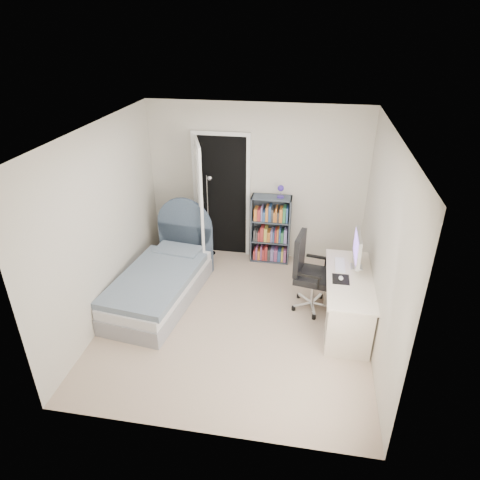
% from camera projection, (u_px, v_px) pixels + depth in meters
% --- Properties ---
extents(room_shell, '(3.50, 3.70, 2.60)m').
position_uv_depth(room_shell, '(236.00, 235.00, 5.13)').
color(room_shell, tan).
rests_on(room_shell, ground).
extents(door, '(0.92, 0.79, 2.06)m').
position_uv_depth(door, '(208.00, 200.00, 6.68)').
color(door, black).
rests_on(door, ground).
extents(bed, '(1.14, 2.03, 1.19)m').
position_uv_depth(bed, '(162.00, 281.00, 6.03)').
color(bed, gray).
rests_on(bed, ground).
extents(nightstand, '(0.40, 0.40, 0.58)m').
position_uv_depth(nightstand, '(177.00, 236.00, 7.02)').
color(nightstand, tan).
rests_on(nightstand, ground).
extents(floor_lamp, '(0.20, 0.20, 1.42)m').
position_uv_depth(floor_lamp, '(209.00, 224.00, 6.98)').
color(floor_lamp, silver).
rests_on(floor_lamp, ground).
extents(bookcase, '(0.62, 0.27, 1.32)m').
position_uv_depth(bookcase, '(271.00, 231.00, 6.86)').
color(bookcase, '#3E4955').
rests_on(bookcase, ground).
extents(desk, '(0.57, 1.43, 1.17)m').
position_uv_depth(desk, '(347.00, 298.00, 5.47)').
color(desk, beige).
rests_on(desk, ground).
extents(office_chair, '(0.58, 0.60, 1.09)m').
position_uv_depth(office_chair, '(308.00, 269.00, 5.70)').
color(office_chair, silver).
rests_on(office_chair, ground).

